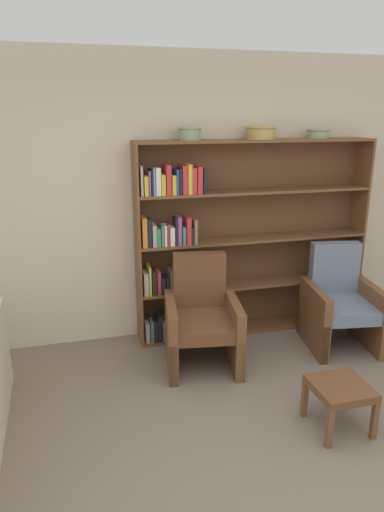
# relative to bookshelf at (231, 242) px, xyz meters

# --- Properties ---
(ground_plane) EXTENTS (24.00, 24.00, 0.00)m
(ground_plane) POSITION_rel_bookshelf_xyz_m (-0.30, -2.30, -0.96)
(ground_plane) COLOR #7A6B5B
(wall_back) EXTENTS (12.00, 0.06, 2.75)m
(wall_back) POSITION_rel_bookshelf_xyz_m (-0.30, 0.17, 0.41)
(wall_back) COLOR beige
(wall_back) RESTS_ON ground
(bookshelf) EXTENTS (2.37, 0.30, 1.96)m
(bookshelf) POSITION_rel_bookshelf_xyz_m (0.00, 0.00, 0.00)
(bookshelf) COLOR brown
(bookshelf) RESTS_ON ground
(bowl_slate) EXTENTS (0.22, 0.22, 0.12)m
(bowl_slate) POSITION_rel_bookshelf_xyz_m (-0.43, -0.02, 1.06)
(bowl_slate) COLOR gray
(bowl_slate) RESTS_ON bookshelf
(bowl_copper) EXTENTS (0.29, 0.29, 0.12)m
(bowl_copper) POSITION_rel_bookshelf_xyz_m (0.27, -0.02, 1.06)
(bowl_copper) COLOR tan
(bowl_copper) RESTS_ON bookshelf
(bowl_cream) EXTENTS (0.21, 0.21, 0.09)m
(bowl_cream) POSITION_rel_bookshelf_xyz_m (0.87, -0.02, 1.05)
(bowl_cream) COLOR gray
(bowl_cream) RESTS_ON bookshelf
(armchair_leather) EXTENTS (0.74, 0.77, 0.98)m
(armchair_leather) POSITION_rel_bookshelf_xyz_m (-0.45, -0.55, -0.55)
(armchair_leather) COLOR brown
(armchair_leather) RESTS_ON ground
(armchair_cushioned) EXTENTS (0.74, 0.77, 0.98)m
(armchair_cushioned) POSITION_rel_bookshelf_xyz_m (0.95, -0.55, -0.55)
(armchair_cushioned) COLOR brown
(armchair_cushioned) RESTS_ON ground
(footstool) EXTENTS (0.39, 0.39, 0.35)m
(footstool) POSITION_rel_bookshelf_xyz_m (0.25, -1.69, -0.67)
(footstool) COLOR brown
(footstool) RESTS_ON ground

